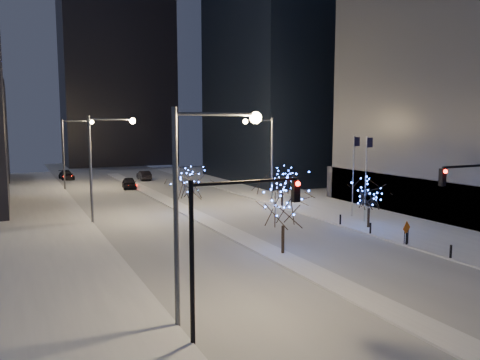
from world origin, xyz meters
TOP-DOWN VIEW (x-y plane):
  - ground at (0.00, 0.00)m, footprint 160.00×160.00m
  - road at (0.00, 35.00)m, footprint 20.00×130.00m
  - median at (0.00, 30.00)m, footprint 2.00×80.00m
  - east_sidewalk at (15.00, 20.00)m, footprint 10.00×90.00m
  - west_sidewalk at (-14.00, 20.00)m, footprint 8.00×90.00m
  - horizon_block at (6.00, 92.00)m, footprint 24.00×14.00m
  - street_lamp_w_near at (-8.94, 2.00)m, footprint 4.40×0.56m
  - street_lamp_w_mid at (-8.94, 27.00)m, footprint 4.40×0.56m
  - street_lamp_w_far at (-8.94, 52.00)m, footprint 4.40×0.56m
  - street_lamp_east at (10.08, 30.00)m, footprint 3.90×0.56m
  - traffic_signal_west at (-8.44, -0.00)m, footprint 5.26×0.43m
  - flagpoles at (13.37, 17.25)m, footprint 1.35×2.60m
  - bollards at (10.20, 10.00)m, footprint 0.16×12.16m
  - car_near at (-1.50, 49.43)m, footprint 2.55×4.90m
  - car_mid at (3.09, 58.88)m, footprint 1.73×4.66m
  - car_far at (-8.47, 65.26)m, footprint 2.34×5.04m
  - holiday_tree_median_near at (0.50, 10.09)m, footprint 4.34×4.34m
  - holiday_tree_median_far at (-0.50, 26.67)m, footprint 3.78×3.78m
  - holiday_tree_plaza_near at (11.68, 13.94)m, footprint 3.87×3.87m
  - holiday_tree_plaza_far at (10.50, 26.79)m, footprint 3.90×3.90m
  - construction_sign at (10.30, 8.14)m, footprint 1.04×0.35m

SIDE VIEW (x-z plane):
  - ground at x=0.00m, z-range 0.00..0.00m
  - road at x=0.00m, z-range 0.00..0.02m
  - median at x=0.00m, z-range 0.00..0.15m
  - east_sidewalk at x=15.00m, z-range 0.00..0.15m
  - west_sidewalk at x=-14.00m, z-range 0.00..0.15m
  - bollards at x=10.20m, z-range 0.15..1.05m
  - car_far at x=-8.47m, z-range 0.00..1.43m
  - car_mid at x=3.09m, z-range 0.00..1.52m
  - car_near at x=-1.50m, z-range 0.00..1.59m
  - construction_sign at x=10.30m, z-range 0.33..2.10m
  - holiday_tree_plaza_far at x=10.50m, z-range 0.73..5.03m
  - holiday_tree_median_far at x=-0.50m, z-range 0.80..5.51m
  - holiday_tree_plaza_near at x=11.68m, z-range 0.87..5.52m
  - holiday_tree_median_near at x=0.50m, z-range 0.97..6.52m
  - traffic_signal_west at x=-8.44m, z-range 1.26..8.26m
  - flagpoles at x=13.37m, z-range 0.80..8.80m
  - street_lamp_east at x=10.08m, z-range 1.45..11.45m
  - street_lamp_w_near at x=-8.94m, z-range 1.50..11.50m
  - street_lamp_w_mid at x=-8.94m, z-range 1.50..11.50m
  - street_lamp_w_far at x=-8.94m, z-range 1.50..11.50m
  - horizon_block at x=6.00m, z-range 0.00..42.00m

